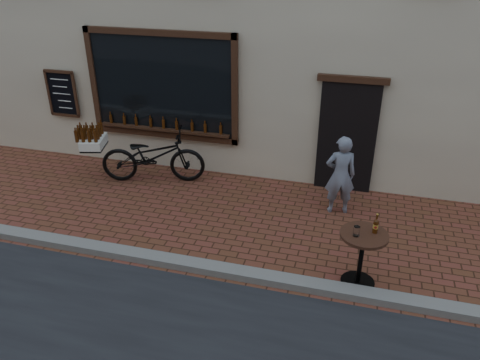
# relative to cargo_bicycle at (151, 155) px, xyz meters

# --- Properties ---
(ground) EXTENTS (90.00, 90.00, 0.00)m
(ground) POSITION_rel_cargo_bicycle_xyz_m (1.96, -2.77, -0.57)
(ground) COLOR brown
(ground) RESTS_ON ground
(kerb) EXTENTS (90.00, 0.25, 0.12)m
(kerb) POSITION_rel_cargo_bicycle_xyz_m (1.96, -2.57, -0.51)
(kerb) COLOR slate
(kerb) RESTS_ON ground
(cargo_bicycle) EXTENTS (2.55, 1.29, 1.20)m
(cargo_bicycle) POSITION_rel_cargo_bicycle_xyz_m (0.00, 0.00, 0.00)
(cargo_bicycle) COLOR black
(cargo_bicycle) RESTS_ON ground
(bistro_table) EXTENTS (0.68, 0.68, 1.16)m
(bistro_table) POSITION_rel_cargo_bicycle_xyz_m (4.33, -2.26, 0.05)
(bistro_table) COLOR black
(bistro_table) RESTS_ON ground
(pedestrian) EXTENTS (0.62, 0.48, 1.50)m
(pedestrian) POSITION_rel_cargo_bicycle_xyz_m (3.85, -0.25, 0.18)
(pedestrian) COLOR slate
(pedestrian) RESTS_ON ground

